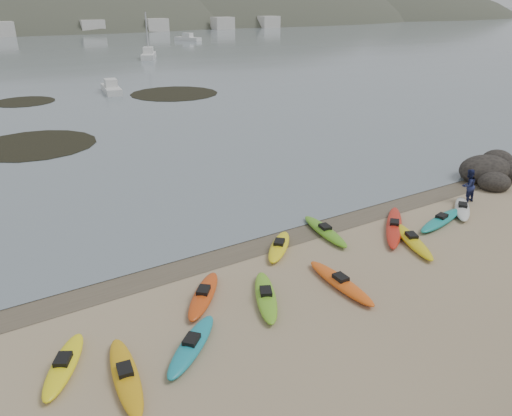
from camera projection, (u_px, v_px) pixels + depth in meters
ground at (256, 239)px, 22.02m from camera, size 600.00×600.00×0.00m
wet_sand at (260, 242)px, 21.78m from camera, size 60.00×60.00×0.00m
kayaks at (322, 264)px, 19.60m from camera, size 21.95×7.88×0.34m
person_east at (468, 186)px, 25.78m from camera, size 0.89×0.71×1.77m
rock_cluster at (494, 174)px, 29.46m from camera, size 5.17×3.78×1.68m
kelp_mats at (106, 109)px, 47.70m from camera, size 26.33×25.44×0.04m
far_hills at (80, 69)px, 198.73m from camera, size 550.00×135.00×80.00m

